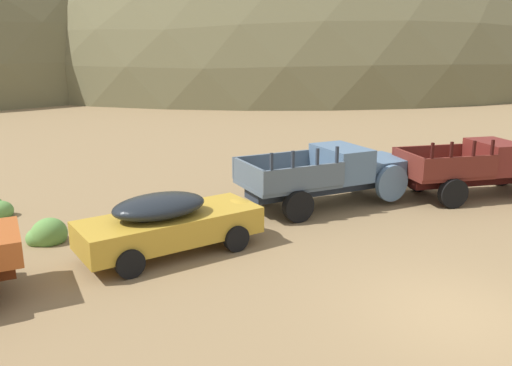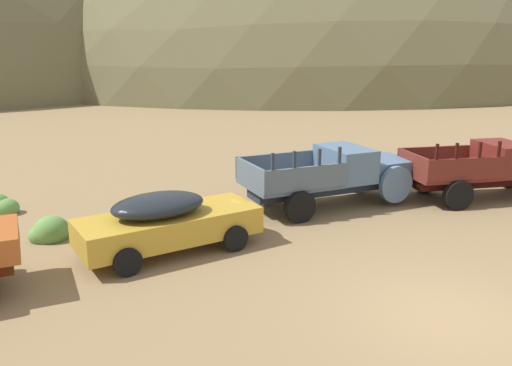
# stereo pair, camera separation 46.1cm
# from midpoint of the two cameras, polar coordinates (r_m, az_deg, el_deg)

# --- Properties ---
(ground_plane) EXTENTS (300.00, 300.00, 0.00)m
(ground_plane) POSITION_cam_midpoint_polar(r_m,az_deg,el_deg) (11.24, 19.50, -13.26)
(ground_plane) COLOR olive
(hill_center) EXTENTS (87.12, 86.92, 49.74)m
(hill_center) POSITION_cam_midpoint_polar(r_m,az_deg,el_deg) (85.31, 1.27, 11.37)
(hill_center) COLOR brown
(hill_center) RESTS_ON ground
(car_mustard) EXTENTS (4.88, 2.01, 1.57)m
(car_mustard) POSITION_cam_midpoint_polar(r_m,az_deg,el_deg) (13.48, -9.70, -4.07)
(car_mustard) COLOR #B28928
(car_mustard) RESTS_ON ground
(truck_chalk_blue) EXTENTS (5.98, 2.85, 2.16)m
(truck_chalk_blue) POSITION_cam_midpoint_polar(r_m,az_deg,el_deg) (17.50, 7.97, 1.06)
(truck_chalk_blue) COLOR #262D39
(truck_chalk_blue) RESTS_ON ground
(truck_oxblood) EXTENTS (5.96, 3.63, 2.16)m
(truck_oxblood) POSITION_cam_midpoint_polar(r_m,az_deg,el_deg) (19.91, 23.26, 1.65)
(truck_oxblood) COLOR black
(truck_oxblood) RESTS_ON ground
(bush_lone_scrub) EXTENTS (1.07, 0.85, 0.86)m
(bush_lone_scrub) POSITION_cam_midpoint_polar(r_m,az_deg,el_deg) (15.22, -22.53, -5.21)
(bush_lone_scrub) COLOR #5B8E42
(bush_lone_scrub) RESTS_ON ground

